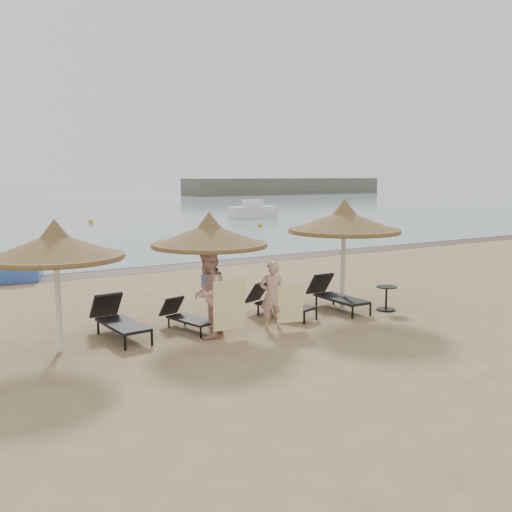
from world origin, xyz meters
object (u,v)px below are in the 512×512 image
at_px(lounger_far_left, 118,319).
at_px(person_right, 272,290).
at_px(lounger_far_right, 335,294).
at_px(palapa_right, 344,222).
at_px(side_table, 386,299).
at_px(lounger_near_left, 185,316).
at_px(person_left, 208,287).
at_px(pedal_boat, 2,268).
at_px(lounger_near_right, 277,302).
at_px(palapa_left, 55,247).
at_px(palapa_center, 209,236).

height_order(lounger_far_left, person_right, person_right).
relative_size(lounger_far_left, lounger_far_right, 1.03).
xyz_separation_m(palapa_right, side_table, (0.95, -0.69, -2.08)).
bearing_deg(lounger_far_left, palapa_right, -10.58).
bearing_deg(side_table, lounger_far_right, 142.57).
bearing_deg(lounger_near_left, person_left, -93.80).
distance_m(lounger_near_left, pedal_boat, 9.53).
height_order(palapa_right, lounger_near_left, palapa_right).
relative_size(palapa_right, side_table, 4.61).
bearing_deg(person_right, palapa_right, -145.02).
bearing_deg(lounger_near_left, lounger_near_right, -15.19).
bearing_deg(person_left, side_table, 133.73).
bearing_deg(pedal_boat, lounger_far_left, -65.07).
height_order(lounger_near_left, person_right, person_right).
height_order(lounger_near_left, pedal_boat, pedal_boat).
distance_m(lounger_far_right, person_left, 4.30).
distance_m(lounger_near_left, person_left, 1.24).
relative_size(palapa_left, lounger_near_left, 1.66).
bearing_deg(pedal_boat, palapa_right, -35.59).
distance_m(person_left, person_right, 1.62).
distance_m(lounger_far_right, person_right, 2.77).
xyz_separation_m(palapa_left, lounger_far_left, (1.38, 0.48, -1.79)).
bearing_deg(lounger_far_left, person_left, -38.13).
bearing_deg(lounger_far_left, lounger_near_right, -8.86).
bearing_deg(palapa_right, palapa_left, 179.16).
relative_size(lounger_near_right, person_right, 1.05).
relative_size(palapa_center, side_table, 4.25).
bearing_deg(palapa_right, person_right, -165.61).
relative_size(palapa_right, lounger_far_left, 1.46).
xyz_separation_m(palapa_center, lounger_far_right, (3.72, -0.14, -1.80)).
distance_m(palapa_center, lounger_near_left, 1.99).
xyz_separation_m(side_table, pedal_boat, (-8.29, 10.16, 0.12)).
distance_m(palapa_left, palapa_right, 7.43).
bearing_deg(pedal_boat, lounger_near_right, -42.74).
bearing_deg(lounger_near_right, palapa_right, -30.46).
xyz_separation_m(side_table, person_right, (-3.67, -0.01, 0.64)).
distance_m(lounger_far_left, lounger_near_right, 4.14).
xyz_separation_m(person_left, person_right, (1.60, -0.16, -0.20)).
height_order(palapa_left, lounger_far_left, palapa_left).
xyz_separation_m(palapa_right, pedal_boat, (-7.34, 9.47, -1.96)).
relative_size(palapa_left, lounger_far_left, 1.34).
xyz_separation_m(lounger_far_left, lounger_near_left, (1.56, -0.21, -0.09)).
xyz_separation_m(lounger_far_left, lounger_near_right, (4.13, -0.28, -0.03)).
bearing_deg(side_table, palapa_right, 144.04).
distance_m(palapa_center, palapa_right, 3.88).
relative_size(lounger_near_left, person_right, 0.88).
height_order(palapa_center, lounger_near_left, palapa_center).
xyz_separation_m(lounger_far_right, pedal_boat, (-7.20, 9.32, 0.03)).
distance_m(palapa_right, pedal_boat, 12.14).
bearing_deg(palapa_right, side_table, -35.96).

